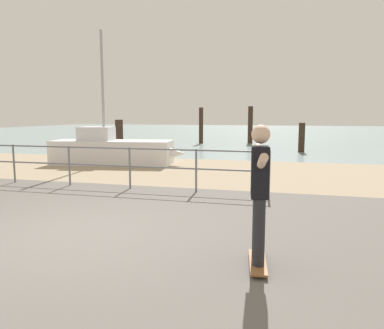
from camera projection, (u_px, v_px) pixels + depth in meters
The scene contains 11 objects.
ground_plane at pixel (21, 261), 4.73m from camera, with size 24.00×10.00×0.04m, color #605B56.
beach_strip at pixel (187, 170), 12.40m from camera, with size 24.00×6.00×0.04m, color tan.
sea_surface at pixel (257, 132), 39.26m from camera, with size 72.00×50.00×0.04m, color #849EA3.
railing_fence at pixel (69, 159), 9.61m from camera, with size 10.23×0.05×1.05m.
sailboat at pixel (117, 151), 13.78m from camera, with size 5.05×1.96×4.86m.
skateboard at pixel (258, 262), 4.51m from camera, with size 0.30×0.82×0.08m.
skateboarder at pixel (260, 186), 4.38m from camera, with size 0.27×1.45×1.65m.
groyne_post_0 at pixel (119, 135), 19.09m from camera, with size 0.40×0.40×1.59m, color #332319.
groyne_post_1 at pixel (201, 126), 23.60m from camera, with size 0.27×0.27×2.30m, color #332319.
groyne_post_2 at pixel (250, 125), 23.72m from camera, with size 0.31×0.31×2.37m, color #332319.
groyne_post_3 at pixel (302, 138), 18.20m from camera, with size 0.30×0.30×1.45m, color #332319.
Camera 1 is at (3.25, -4.83, 1.85)m, focal length 34.77 mm.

